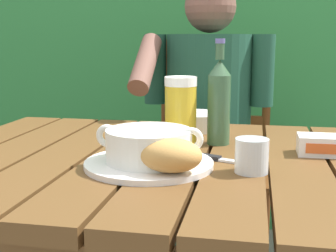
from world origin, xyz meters
TOP-DOWN VIEW (x-y plane):
  - dining_table at (-0.00, 0.00)m, footprint 1.21×0.86m
  - hedge_backdrop at (0.11, 1.71)m, footprint 3.79×0.99m
  - chair_near_diner at (-0.00, 0.87)m, footprint 0.49×0.45m
  - person_eating at (-0.01, 0.67)m, footprint 0.48×0.47m
  - serving_plate at (-0.04, -0.10)m, footprint 0.28×0.28m
  - soup_bowl at (-0.04, -0.10)m, footprint 0.23×0.18m
  - bread_roll at (0.02, -0.17)m, footprint 0.13×0.10m
  - beer_glass at (-0.01, 0.11)m, footprint 0.08×0.08m
  - beer_bottle at (0.08, 0.14)m, footprint 0.06×0.06m
  - water_glass_small at (0.17, -0.10)m, footprint 0.07×0.07m
  - butter_tub at (0.33, 0.08)m, footprint 0.10×0.08m
  - table_knife at (0.10, -0.02)m, footprint 0.14×0.07m
  - diner_bowl at (-0.00, 0.32)m, footprint 0.16×0.16m

SIDE VIEW (x-z plane):
  - chair_near_diner at x=0.00m, z-range -0.01..1.00m
  - dining_table at x=0.00m, z-range 0.27..1.02m
  - person_eating at x=-0.01m, z-range 0.11..1.35m
  - table_knife at x=0.10m, z-range 0.75..0.76m
  - serving_plate at x=-0.04m, z-range 0.75..0.76m
  - butter_tub at x=0.33m, z-range 0.75..0.79m
  - diner_bowl at x=0.00m, z-range 0.75..0.80m
  - water_glass_small at x=0.17m, z-range 0.75..0.82m
  - bread_roll at x=0.02m, z-range 0.76..0.83m
  - soup_bowl at x=-0.04m, z-range 0.76..0.83m
  - beer_glass at x=-0.01m, z-range 0.75..0.92m
  - beer_bottle at x=0.08m, z-range 0.73..1.00m
  - hedge_backdrop at x=0.11m, z-range -0.15..2.55m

